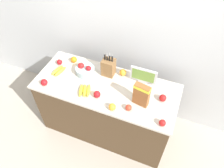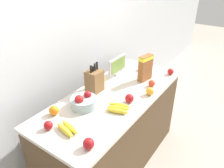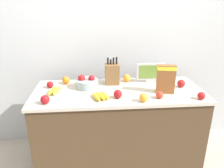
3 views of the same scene
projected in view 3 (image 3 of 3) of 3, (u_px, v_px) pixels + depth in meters
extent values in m
plane|color=#B2A899|center=(118.00, 161.00, 2.44)|extent=(14.00, 14.00, 0.00)
cube|color=silver|center=(113.00, 36.00, 2.50)|extent=(9.00, 0.06, 2.60)
cube|color=#4C3823|center=(118.00, 129.00, 2.30)|extent=(1.62, 0.66, 0.83)
cube|color=beige|center=(118.00, 92.00, 2.14)|extent=(1.65, 0.69, 0.03)
cube|color=brown|center=(112.00, 74.00, 2.28)|extent=(0.14, 0.13, 0.21)
cylinder|color=black|center=(108.00, 61.00, 2.22)|extent=(0.02, 0.02, 0.07)
cube|color=silver|center=(108.00, 56.00, 2.21)|extent=(0.01, 0.00, 0.02)
cylinder|color=black|center=(111.00, 62.00, 2.23)|extent=(0.02, 0.02, 0.05)
cube|color=silver|center=(111.00, 57.00, 2.21)|extent=(0.01, 0.00, 0.04)
cylinder|color=black|center=(113.00, 61.00, 2.23)|extent=(0.02, 0.02, 0.07)
cube|color=silver|center=(113.00, 56.00, 2.21)|extent=(0.01, 0.00, 0.04)
cylinder|color=black|center=(116.00, 61.00, 2.23)|extent=(0.02, 0.02, 0.07)
cube|color=silver|center=(116.00, 56.00, 2.21)|extent=(0.01, 0.00, 0.03)
cube|color=#B7B7BC|center=(150.00, 81.00, 2.36)|extent=(0.11, 0.03, 0.03)
cube|color=#B7B7BC|center=(151.00, 71.00, 2.32)|extent=(0.30, 0.02, 0.17)
cube|color=olive|center=(151.00, 72.00, 2.31)|extent=(0.26, 0.00, 0.14)
cube|color=brown|center=(166.00, 79.00, 2.04)|extent=(0.17, 0.09, 0.27)
cube|color=yellow|center=(167.00, 68.00, 2.00)|extent=(0.18, 0.10, 0.04)
cylinder|color=#99B2B7|center=(87.00, 84.00, 2.19)|extent=(0.22, 0.22, 0.08)
sphere|color=#A31419|center=(92.00, 78.00, 2.17)|extent=(0.07, 0.07, 0.07)
sphere|color=red|center=(82.00, 78.00, 2.17)|extent=(0.07, 0.07, 0.07)
ellipsoid|color=yellow|center=(96.00, 97.00, 1.94)|extent=(0.10, 0.19, 0.04)
ellipsoid|color=yellow|center=(100.00, 96.00, 1.96)|extent=(0.11, 0.18, 0.04)
ellipsoid|color=yellow|center=(105.00, 95.00, 1.98)|extent=(0.10, 0.19, 0.04)
ellipsoid|color=yellow|center=(52.00, 91.00, 2.08)|extent=(0.08, 0.20, 0.04)
ellipsoid|color=yellow|center=(57.00, 90.00, 2.08)|extent=(0.08, 0.20, 0.04)
sphere|color=red|center=(160.00, 95.00, 1.95)|extent=(0.07, 0.07, 0.07)
sphere|color=red|center=(181.00, 83.00, 2.21)|extent=(0.08, 0.08, 0.08)
sphere|color=#A31419|center=(118.00, 94.00, 1.95)|extent=(0.08, 0.08, 0.08)
sphere|color=red|center=(201.00, 96.00, 1.93)|extent=(0.07, 0.07, 0.07)
sphere|color=#A31419|center=(45.00, 100.00, 1.85)|extent=(0.08, 0.08, 0.08)
sphere|color=#A31419|center=(50.00, 85.00, 2.19)|extent=(0.07, 0.07, 0.07)
sphere|color=orange|center=(66.00, 80.00, 2.29)|extent=(0.08, 0.08, 0.08)
sphere|color=orange|center=(127.00, 78.00, 2.36)|extent=(0.08, 0.08, 0.08)
sphere|color=orange|center=(144.00, 98.00, 1.88)|extent=(0.08, 0.08, 0.08)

